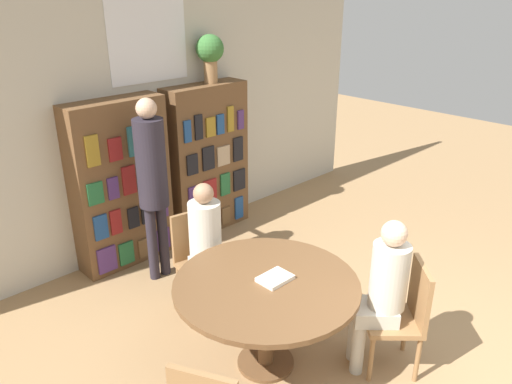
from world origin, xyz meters
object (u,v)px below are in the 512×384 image
Objects in this scene: chair_far_side at (403,312)px; reading_table at (266,294)px; flower_vase at (210,52)px; chair_left_side at (199,255)px; bookshelf_right at (207,160)px; seated_reader_right at (382,288)px; librarian_standing at (152,173)px; bookshelf_left at (121,185)px; seated_reader_left at (208,242)px.

reading_table is at bearing 90.00° from chair_far_side.
flower_vase is 2.25m from chair_left_side.
flower_vase reaches higher than bookshelf_right.
seated_reader_right is 2.32m from librarian_standing.
chair_far_side is at bearing 117.00° from chair_left_side.
bookshelf_left is at bearing -179.99° from bookshelf_right.
chair_far_side is (0.72, -0.72, -0.15)m from reading_table.
bookshelf_right reaches higher than seated_reader_right.
librarian_standing is (-0.02, 0.64, 0.62)m from chair_left_side.
librarian_standing is (0.06, -0.50, 0.24)m from bookshelf_left.
chair_left_side is (-1.04, -1.14, -0.37)m from bookshelf_right.
bookshelf_left reaches higher than seated_reader_left.
seated_reader_left is at bearing 81.35° from reading_table.
bookshelf_right is 1.59m from chair_left_side.
bookshelf_right is at bearing -177.54° from flower_vase.
seated_reader_right is (0.52, -2.74, -0.15)m from bookshelf_left.
flower_vase is 3.14m from seated_reader_right.
chair_left_side is 0.89m from librarian_standing.
bookshelf_left is 1.96× the size of chair_left_side.
reading_table is 1.72m from librarian_standing.
bookshelf_right is 1.27× the size of reading_table.
flower_vase is 2.22m from seated_reader_left.
chair_left_side and chair_far_side have the same top height.
seated_reader_right is at bearing -102.24° from bookshelf_right.
chair_left_side is 1.00× the size of chair_far_side.
chair_far_side is 0.49× the size of librarian_standing.
chair_far_side is at bearing -101.20° from flower_vase.
seated_reader_left is (-0.03, -0.18, 0.21)m from chair_left_side.
bookshelf_right reaches higher than chair_left_side.
chair_far_side is (-0.57, -2.87, -1.56)m from flower_vase.
seated_reader_left is at bearing -87.90° from bookshelf_left.
bookshelf_left is 1.70m from flower_vase.
bookshelf_left is at bearing 57.36° from chair_far_side.
flower_vase reaches higher than chair_far_side.
seated_reader_right is at bearing -78.40° from librarian_standing.
reading_table is 0.75× the size of librarian_standing.
bookshelf_right reaches higher than chair_far_side.
flower_vase is (1.21, 0.00, 1.19)m from bookshelf_left.
bookshelf_left is 1.39× the size of seated_reader_right.
seated_reader_right is (0.60, -0.59, 0.06)m from reading_table.
bookshelf_left is 2.16m from reading_table.
reading_table is 1.10× the size of seated_reader_right.
seated_reader_left is 0.91m from librarian_standing.
chair_far_side is at bearing -77.29° from bookshelf_left.
bookshelf_left is 1.11m from bookshelf_right.
librarian_standing reaches higher than chair_left_side.
flower_vase is at bearing 0.22° from bookshelf_left.
reading_table is (-0.08, -2.15, -0.22)m from bookshelf_left.
chair_left_side is 0.49× the size of librarian_standing.
librarian_standing is at bearing -154.56° from bookshelf_right.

